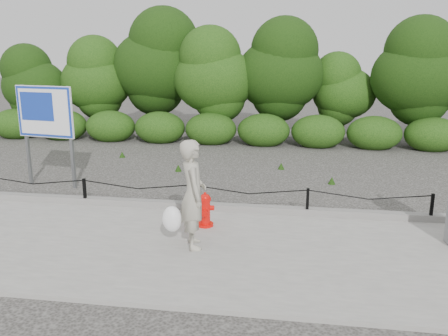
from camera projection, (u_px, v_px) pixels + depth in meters
The scene contains 8 objects.
ground at pixel (192, 213), 10.49m from camera, with size 90.00×90.00×0.00m, color #2D2B28.
sidewalk at pixel (168, 248), 8.56m from camera, with size 14.00×4.00×0.08m, color gray.
curb at pixel (193, 206), 10.50m from camera, with size 14.00×0.22×0.14m, color slate.
chain_barrier at pixel (192, 193), 10.38m from camera, with size 10.06×0.06×0.60m.
treeline at pixel (240, 73), 18.44m from camera, with size 19.92×3.87×5.03m.
fire_hydrant at pixel (205, 210), 9.42m from camera, with size 0.37×0.38×0.70m.
pedestrian at pixel (192, 196), 8.30m from camera, with size 0.87×0.83×1.95m.
advertising_sign at pixel (45, 116), 12.08m from camera, with size 1.63×0.38×2.62m.
Camera 1 is at (2.20, -9.70, 3.54)m, focal length 38.00 mm.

